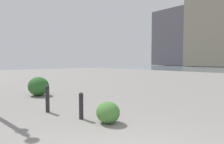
# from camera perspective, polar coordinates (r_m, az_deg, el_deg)

# --- Properties ---
(building_annex) EXTENTS (14.74, 12.86, 29.72)m
(building_annex) POSITION_cam_1_polar(r_m,az_deg,el_deg) (70.65, 28.55, 12.83)
(building_annex) COLOR gray
(building_annex) RESTS_ON ground
(building_highrise) EXTENTS (16.76, 10.44, 21.89)m
(building_highrise) POSITION_cam_1_polar(r_m,az_deg,el_deg) (82.45, 18.65, 9.60)
(building_highrise) COLOR #5B5660
(building_highrise) RESTS_ON ground
(bollard_near) EXTENTS (0.13, 0.13, 0.74)m
(bollard_near) POSITION_cam_1_polar(r_m,az_deg,el_deg) (5.42, -9.18, -9.71)
(bollard_near) COLOR #232328
(bollard_near) RESTS_ON ground
(bollard_mid) EXTENTS (0.13, 0.13, 0.85)m
(bollard_mid) POSITION_cam_1_polar(r_m,az_deg,el_deg) (6.36, -18.69, -7.40)
(bollard_mid) COLOR #232328
(bollard_mid) RESTS_ON ground
(shrub_low) EXTENTS (0.65, 0.59, 0.55)m
(shrub_low) POSITION_cam_1_polar(r_m,az_deg,el_deg) (5.04, -1.21, -11.94)
(shrub_low) COLOR #477F38
(shrub_low) RESTS_ON ground
(shrub_round) EXTENTS (1.02, 0.92, 0.87)m
(shrub_round) POSITION_cam_1_polar(r_m,az_deg,el_deg) (9.51, -21.05, -3.98)
(shrub_round) COLOR #2D6628
(shrub_round) RESTS_ON ground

